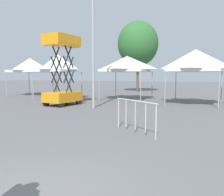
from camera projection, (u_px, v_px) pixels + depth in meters
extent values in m
cylinder|color=#9E9EA3|center=(6.00, 83.00, 21.97)|extent=(0.06, 0.06, 2.37)
cylinder|color=#9E9EA3|center=(32.00, 83.00, 20.81)|extent=(0.06, 0.06, 2.37)
cylinder|color=#9E9EA3|center=(29.00, 82.00, 24.67)|extent=(0.06, 0.06, 2.37)
cylinder|color=#9E9EA3|center=(53.00, 82.00, 23.51)|extent=(0.06, 0.06, 2.37)
pyramid|color=white|center=(30.00, 64.00, 22.58)|extent=(3.18, 3.18, 1.11)
cube|color=white|center=(30.00, 71.00, 22.64)|extent=(3.15, 3.15, 0.20)
cylinder|color=#9E9EA3|center=(33.00, 84.00, 18.84)|extent=(0.06, 0.06, 2.35)
cylinder|color=#9E9EA3|center=(60.00, 85.00, 17.58)|extent=(0.06, 0.06, 2.35)
cylinder|color=#9E9EA3|center=(56.00, 83.00, 21.23)|extent=(0.06, 0.06, 2.35)
cylinder|color=#9E9EA3|center=(82.00, 84.00, 19.97)|extent=(0.06, 0.06, 2.35)
pyramid|color=white|center=(58.00, 62.00, 19.24)|extent=(3.00, 3.00, 1.18)
cube|color=white|center=(58.00, 71.00, 19.31)|extent=(2.98, 2.98, 0.20)
cylinder|color=#9E9EA3|center=(99.00, 85.00, 17.91)|extent=(0.06, 0.06, 2.35)
cylinder|color=#9E9EA3|center=(141.00, 86.00, 16.63)|extent=(0.06, 0.06, 2.35)
cylinder|color=#9E9EA3|center=(116.00, 83.00, 20.84)|extent=(0.06, 0.06, 2.35)
cylinder|color=#9E9EA3|center=(152.00, 84.00, 19.56)|extent=(0.06, 0.06, 2.35)
pyramid|color=white|center=(127.00, 63.00, 18.58)|extent=(3.43, 3.43, 1.01)
cube|color=white|center=(127.00, 70.00, 18.63)|extent=(3.39, 3.39, 0.20)
cylinder|color=#9E9EA3|center=(165.00, 87.00, 15.00)|extent=(0.06, 0.06, 2.32)
cylinder|color=#9E9EA3|center=(219.00, 88.00, 13.62)|extent=(0.06, 0.06, 2.32)
cylinder|color=#9E9EA3|center=(176.00, 85.00, 17.73)|extent=(0.06, 0.06, 2.32)
cylinder|color=#9E9EA3|center=(221.00, 86.00, 16.35)|extent=(0.06, 0.06, 2.32)
pyramid|color=white|center=(195.00, 59.00, 15.51)|extent=(3.34, 3.34, 1.23)
cube|color=white|center=(195.00, 70.00, 15.58)|extent=(3.31, 3.31, 0.20)
cylinder|color=black|center=(46.00, 102.00, 14.76)|extent=(0.22, 0.49, 0.48)
cylinder|color=black|center=(61.00, 103.00, 14.18)|extent=(0.22, 0.49, 0.48)
cylinder|color=black|center=(65.00, 100.00, 16.26)|extent=(0.22, 0.49, 0.48)
cylinder|color=black|center=(79.00, 101.00, 15.68)|extent=(0.22, 0.49, 0.48)
cube|color=orange|center=(63.00, 97.00, 15.19)|extent=(1.58, 2.41, 0.60)
cylinder|color=black|center=(57.00, 84.00, 15.36)|extent=(0.16, 0.99, 1.65)
cylinder|color=black|center=(57.00, 84.00, 15.36)|extent=(0.16, 0.99, 1.65)
cylinder|color=black|center=(69.00, 85.00, 14.88)|extent=(0.16, 0.99, 1.65)
cylinder|color=black|center=(69.00, 85.00, 14.88)|extent=(0.16, 0.99, 1.65)
cylinder|color=black|center=(56.00, 70.00, 15.27)|extent=(0.16, 0.99, 1.65)
cylinder|color=black|center=(56.00, 70.00, 15.27)|extent=(0.16, 0.99, 1.65)
cylinder|color=black|center=(69.00, 70.00, 14.79)|extent=(0.16, 0.99, 1.65)
cylinder|color=black|center=(69.00, 70.00, 14.79)|extent=(0.16, 0.99, 1.65)
cylinder|color=black|center=(56.00, 55.00, 15.19)|extent=(0.16, 0.99, 1.65)
cylinder|color=black|center=(56.00, 55.00, 15.19)|extent=(0.16, 0.99, 1.65)
cylinder|color=black|center=(68.00, 55.00, 14.71)|extent=(0.16, 0.99, 1.65)
cylinder|color=black|center=(68.00, 55.00, 14.71)|extent=(0.16, 0.99, 1.65)
cube|color=orange|center=(62.00, 45.00, 14.89)|extent=(1.50, 2.29, 0.12)
cube|color=orange|center=(50.00, 38.00, 13.94)|extent=(1.33, 0.17, 0.55)
cube|color=orange|center=(73.00, 42.00, 15.78)|extent=(1.33, 0.17, 0.55)
cube|color=orange|center=(54.00, 41.00, 15.18)|extent=(0.24, 2.18, 0.55)
cube|color=orange|center=(70.00, 39.00, 14.55)|extent=(0.24, 2.18, 0.55)
cylinder|color=#9E9EA3|center=(93.00, 43.00, 13.58)|extent=(0.14, 0.14, 7.44)
cylinder|color=brown|center=(138.00, 76.00, 27.85)|extent=(0.28, 0.28, 3.63)
ellipsoid|color=#2D662D|center=(138.00, 44.00, 27.50)|extent=(4.62, 4.62, 5.08)
cylinder|color=#B7BABF|center=(135.00, 101.00, 7.82)|extent=(1.78, 1.20, 0.05)
cylinder|color=#B7BABF|center=(156.00, 122.00, 7.02)|extent=(0.04, 0.04, 1.05)
cylinder|color=#B7BABF|center=(118.00, 113.00, 8.71)|extent=(0.04, 0.04, 1.05)
cylinder|color=#B7BABF|center=(146.00, 118.00, 7.42)|extent=(0.04, 0.04, 0.92)
cylinder|color=#B7BABF|center=(135.00, 115.00, 7.86)|extent=(0.04, 0.04, 0.92)
cylinder|color=#B7BABF|center=(126.00, 113.00, 8.31)|extent=(0.04, 0.04, 0.92)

